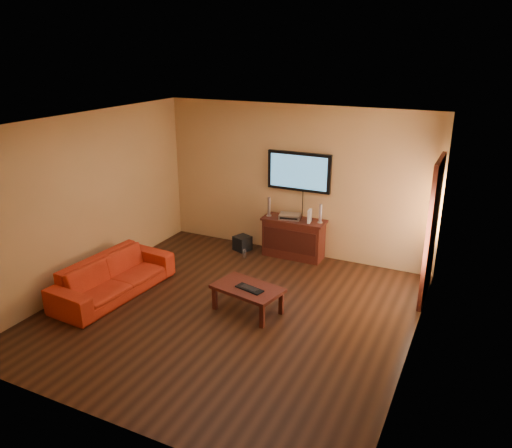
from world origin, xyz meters
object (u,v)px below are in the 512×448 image
Objects in this scene: av_receiver at (290,216)px; bottle at (244,254)px; media_console at (293,238)px; sofa at (113,271)px; speaker_left at (269,207)px; speaker_right at (320,214)px; television at (299,172)px; coffee_table at (248,290)px; subwoofer at (242,243)px; keyboard at (249,289)px; game_console at (310,216)px.

bottle is at bearing -159.26° from av_receiver.
sofa is (-1.95, -2.54, 0.03)m from media_console.
bottle is (-0.29, -0.42, -0.80)m from speaker_left.
bottle is at bearing -150.20° from media_console.
speaker_right reaches higher than av_receiver.
television reaches higher than coffee_table.
speaker_left is 0.41m from av_receiver.
keyboard is at bearing -39.25° from subwoofer.
av_receiver is 1.10m from subwoofer.
sofa is 11.01× the size of bottle.
bottle is (-0.77, -0.44, -0.28)m from media_console.
sofa is 2.96m from speaker_left.
speaker_right is (0.48, 0.02, 0.51)m from media_console.
speaker_left is (-0.62, 2.11, 0.54)m from coffee_table.
sofa is 2.43m from bottle.
speaker_left is at bearing 55.00° from bottle.
sofa is 5.40× the size of av_receiver.
media_console is at bearing 167.23° from game_console.
speaker_left is 0.95× the size of av_receiver.
speaker_left is 2.32m from keyboard.
av_receiver is at bearing 97.31° from keyboard.
speaker_left reaches higher than sofa.
coffee_table is at bearing -74.98° from sofa.
av_receiver is at bearing 96.01° from coffee_table.
sofa is at bearing -170.80° from keyboard.
speaker_left is 1.05× the size of speaker_right.
television is 1.76m from bottle.
coffee_table is 2.31m from subwoofer.
speaker_right is at bearing 2.74° from media_console.
media_console is 4.18× the size of subwoofer.
sofa is at bearing -125.68° from television.
speaker_right is (0.48, -0.16, -0.67)m from television.
game_console is (2.25, 2.51, 0.44)m from sofa.
coffee_table is 5.87× the size of bottle.
keyboard is at bearing -76.73° from sofa.
coffee_table is at bearing -39.78° from subwoofer.
media_console reaches higher than subwoofer.
television is at bearing 22.94° from speaker_left.
sofa is 3.18m from av_receiver.
speaker_right is at bearing 82.88° from keyboard.
game_console is at bearing -17.94° from av_receiver.
speaker_right is 1.55m from bottle.
coffee_table is 2.17m from game_console.
subwoofer is at bearing 177.29° from game_console.
av_receiver is at bearing 175.85° from media_console.
bottle is at bearing -125.00° from speaker_left.
coffee_table is 1.94m from bottle.
av_receiver is at bearing 167.64° from game_console.
keyboard is at bearing -99.38° from game_console.
sofa is 4.54× the size of keyboard.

